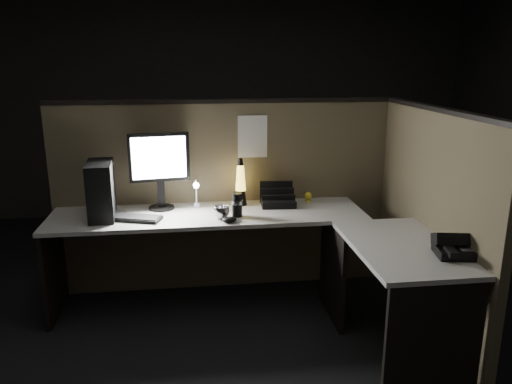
{
  "coord_description": "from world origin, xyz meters",
  "views": [
    {
      "loc": [
        -0.26,
        -2.91,
        1.84
      ],
      "look_at": [
        0.17,
        0.35,
        0.95
      ],
      "focal_mm": 35.0,
      "sensor_mm": 36.0,
      "label": 1
    }
  ],
  "objects": [
    {
      "name": "organizer",
      "position": [
        0.39,
        0.74,
        0.77
      ],
      "size": [
        0.27,
        0.24,
        0.19
      ],
      "rotation": [
        0.0,
        0.0,
        -0.06
      ],
      "color": "black",
      "rests_on": "desk"
    },
    {
      "name": "desk_phone",
      "position": [
        1.24,
        -0.39,
        0.78
      ],
      "size": [
        0.27,
        0.27,
        0.14
      ],
      "rotation": [
        0.0,
        0.0,
        -0.19
      ],
      "color": "black",
      "rests_on": "desk"
    },
    {
      "name": "partition_right",
      "position": [
        1.33,
        0.1,
        0.75
      ],
      "size": [
        0.06,
        1.66,
        1.5
      ],
      "primitive_type": "cube",
      "color": "brown",
      "rests_on": "ground"
    },
    {
      "name": "desk",
      "position": [
        0.18,
        0.25,
        0.58
      ],
      "size": [
        2.6,
        1.6,
        0.73
      ],
      "color": "#BBB9B1",
      "rests_on": "ground"
    },
    {
      "name": "keyboard",
      "position": [
        -0.7,
        0.52,
        0.74
      ],
      "size": [
        0.45,
        0.27,
        0.02
      ],
      "primitive_type": "cube",
      "rotation": [
        0.0,
        0.0,
        -0.32
      ],
      "color": "black",
      "rests_on": "desk"
    },
    {
      "name": "mouse",
      "position": [
        -0.01,
        0.37,
        0.75
      ],
      "size": [
        0.11,
        0.09,
        0.04
      ],
      "primitive_type": "ellipsoid",
      "rotation": [
        0.0,
        0.0,
        0.15
      ],
      "color": "black",
      "rests_on": "desk"
    },
    {
      "name": "lava_lamp",
      "position": [
        0.11,
        0.79,
        0.88
      ],
      "size": [
        0.1,
        0.1,
        0.37
      ],
      "color": "black",
      "rests_on": "desk"
    },
    {
      "name": "pinned_paper",
      "position": [
        0.22,
        0.9,
        1.24
      ],
      "size": [
        0.23,
        0.0,
        0.33
      ],
      "primitive_type": "cube",
      "color": "white",
      "rests_on": "partition_back"
    },
    {
      "name": "clip_lamp",
      "position": [
        -0.23,
        0.71,
        0.86
      ],
      "size": [
        0.04,
        0.18,
        0.23
      ],
      "color": "white",
      "rests_on": "desk"
    },
    {
      "name": "monitor",
      "position": [
        -0.5,
        0.77,
        1.08
      ],
      "size": [
        0.45,
        0.19,
        0.57
      ],
      "rotation": [
        0.0,
        0.0,
        0.13
      ],
      "color": "black",
      "rests_on": "desk"
    },
    {
      "name": "figurine",
      "position": [
        0.65,
        0.8,
        0.78
      ],
      "size": [
        0.06,
        0.06,
        0.06
      ],
      "primitive_type": "sphere",
      "color": "yellow",
      "rests_on": "desk"
    },
    {
      "name": "partition_back",
      "position": [
        0.0,
        0.93,
        0.75
      ],
      "size": [
        2.66,
        0.06,
        1.5
      ],
      "primitive_type": "cube",
      "color": "brown",
      "rests_on": "ground"
    },
    {
      "name": "travel_mug",
      "position": [
        0.05,
        0.5,
        0.82
      ],
      "size": [
        0.08,
        0.08,
        0.17
      ],
      "primitive_type": "cylinder",
      "color": "black",
      "rests_on": "desk"
    },
    {
      "name": "room_shell",
      "position": [
        0.0,
        0.0,
        1.62
      ],
      "size": [
        6.0,
        6.0,
        6.0
      ],
      "color": "silver",
      "rests_on": "ground"
    },
    {
      "name": "floor",
      "position": [
        0.0,
        0.0,
        0.0
      ],
      "size": [
        6.0,
        6.0,
        0.0
      ],
      "primitive_type": "plane",
      "color": "black",
      "rests_on": "ground"
    },
    {
      "name": "pc_tower",
      "position": [
        -0.9,
        0.61,
        0.93
      ],
      "size": [
        0.2,
        0.4,
        0.4
      ],
      "primitive_type": "cube",
      "rotation": [
        0.0,
        0.0,
        0.09
      ],
      "color": "black",
      "rests_on": "desk"
    },
    {
      "name": "steel_mug",
      "position": [
        -0.06,
        0.47,
        0.77
      ],
      "size": [
        0.15,
        0.15,
        0.09
      ],
      "primitive_type": "imported",
      "rotation": [
        0.0,
        0.0,
        0.39
      ],
      "color": "#B2B2B9",
      "rests_on": "desk"
    }
  ]
}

